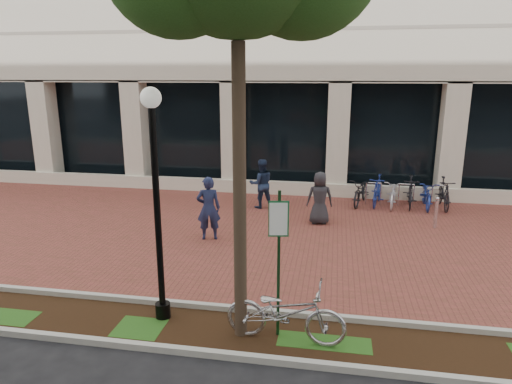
% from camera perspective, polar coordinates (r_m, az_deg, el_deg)
% --- Properties ---
extents(ground, '(120.00, 120.00, 0.00)m').
position_cam_1_polar(ground, '(13.25, 1.01, -5.23)').
color(ground, black).
rests_on(ground, ground).
extents(brick_plaza, '(40.00, 9.00, 0.01)m').
position_cam_1_polar(brick_plaza, '(13.25, 1.01, -5.21)').
color(brick_plaza, brown).
rests_on(brick_plaza, ground).
extents(planting_strip, '(40.00, 1.50, 0.01)m').
position_cam_1_polar(planting_strip, '(8.59, -4.72, -16.98)').
color(planting_strip, black).
rests_on(planting_strip, ground).
extents(curb_plaza_side, '(40.00, 0.12, 0.12)m').
position_cam_1_polar(curb_plaza_side, '(9.19, -3.52, -14.29)').
color(curb_plaza_side, '#B2B1A8').
rests_on(curb_plaza_side, ground).
extents(curb_street_side, '(40.00, 0.12, 0.12)m').
position_cam_1_polar(curb_street_side, '(7.96, -6.17, -19.40)').
color(curb_street_side, '#B2B1A8').
rests_on(curb_street_side, ground).
extents(parking_sign, '(0.34, 0.07, 2.65)m').
position_cam_1_polar(parking_sign, '(7.73, 2.86, -6.90)').
color(parking_sign, '#153B1C').
rests_on(parking_sign, ground).
extents(lamppost, '(0.36, 0.36, 4.29)m').
position_cam_1_polar(lamppost, '(8.25, -12.35, -0.33)').
color(lamppost, black).
rests_on(lamppost, ground).
extents(locked_bicycle, '(2.13, 0.87, 1.09)m').
position_cam_1_polar(locked_bicycle, '(8.06, 3.71, -14.78)').
color(locked_bicycle, '#B7B7BC').
rests_on(locked_bicycle, ground).
extents(pedestrian_left, '(0.74, 0.59, 1.79)m').
position_cam_1_polar(pedestrian_left, '(12.63, -5.96, -2.04)').
color(pedestrian_left, '#1C2347').
rests_on(pedestrian_left, ground).
extents(pedestrian_mid, '(1.00, 0.89, 1.69)m').
position_cam_1_polar(pedestrian_mid, '(15.55, 0.66, 1.04)').
color(pedestrian_mid, '#1B2844').
rests_on(pedestrian_mid, ground).
extents(pedestrian_right, '(0.85, 0.61, 1.62)m').
position_cam_1_polar(pedestrian_right, '(14.03, 7.97, -0.76)').
color(pedestrian_right, '#26262A').
rests_on(pedestrian_right, ground).
extents(bollard, '(0.12, 0.12, 0.98)m').
position_cam_1_polar(bollard, '(14.57, 21.58, -2.37)').
color(bollard, silver).
rests_on(bollard, ground).
extents(bike_rack_cluster, '(3.56, 1.92, 1.06)m').
position_cam_1_polar(bike_rack_cluster, '(16.56, 17.71, -0.05)').
color(bike_rack_cluster, black).
rests_on(bike_rack_cluster, ground).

